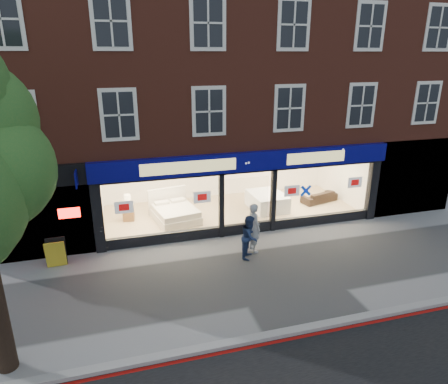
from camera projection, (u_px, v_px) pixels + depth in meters
name	position (u px, v px, depth m)	size (l,w,h in m)	color
ground	(278.00, 271.00, 12.93)	(120.00, 120.00, 0.00)	gray
kerb_line	(326.00, 332.00, 10.11)	(60.00, 0.10, 0.01)	#8C0A07
kerb_stone	(323.00, 325.00, 10.27)	(60.00, 0.25, 0.12)	gray
showroom_floor	(231.00, 211.00, 17.68)	(11.00, 4.50, 0.10)	tan
building	(220.00, 54.00, 17.03)	(19.00, 8.26, 10.30)	brown
display_bed	(175.00, 212.00, 16.59)	(2.01, 2.30, 1.14)	silver
bedside_table	(129.00, 214.00, 16.58)	(0.45, 0.45, 0.55)	brown
mattress_stack	(267.00, 201.00, 17.75)	(1.51, 1.88, 0.72)	white
sofa	(319.00, 196.00, 18.63)	(1.74, 0.68, 0.51)	black
a_board	(56.00, 253.00, 13.09)	(0.63, 0.41, 0.97)	gold
pedestrian_grey	(254.00, 228.00, 14.00)	(0.65, 0.43, 1.79)	#A5A8AD
pedestrian_blue	(250.00, 237.00, 13.60)	(0.75, 0.58, 1.53)	#1C2A4E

